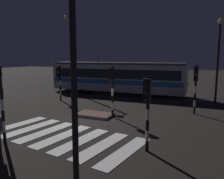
{
  "coord_description": "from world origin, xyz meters",
  "views": [
    {
      "loc": [
        6.37,
        -11.37,
        3.83
      ],
      "look_at": [
        -0.23,
        4.09,
        1.4
      ],
      "focal_mm": 36.44,
      "sensor_mm": 36.0,
      "label": 1
    }
  ],
  "objects_px": {
    "traffic_light_median_centre": "(112,84)",
    "street_lamp_trackside_right": "(219,51)",
    "traffic_light_corner_far_right": "(196,82)",
    "traffic_light_kerb_mid_left": "(0,93)",
    "tram": "(116,77)",
    "street_lamp_trackside_left": "(70,46)",
    "traffic_light_corner_far_left": "(59,77)",
    "street_lamp_near_kerb": "(67,41)",
    "traffic_light_corner_near_right": "(147,103)"
  },
  "relations": [
    {
      "from": "traffic_light_corner_far_right",
      "to": "tram",
      "type": "relative_size",
      "value": 0.23
    },
    {
      "from": "traffic_light_corner_far_right",
      "to": "traffic_light_corner_far_left",
      "type": "bearing_deg",
      "value": 178.04
    },
    {
      "from": "street_lamp_near_kerb",
      "to": "traffic_light_corner_far_left",
      "type": "bearing_deg",
      "value": 127.19
    },
    {
      "from": "traffic_light_corner_near_right",
      "to": "street_lamp_trackside_left",
      "type": "distance_m",
      "value": 16.58
    },
    {
      "from": "street_lamp_trackside_left",
      "to": "street_lamp_near_kerb",
      "type": "height_order",
      "value": "street_lamp_trackside_left"
    },
    {
      "from": "traffic_light_corner_far_right",
      "to": "traffic_light_corner_far_left",
      "type": "xyz_separation_m",
      "value": [
        -11.15,
        0.38,
        -0.11
      ]
    },
    {
      "from": "traffic_light_median_centre",
      "to": "street_lamp_trackside_right",
      "type": "xyz_separation_m",
      "value": [
        6.18,
        7.48,
        2.19
      ]
    },
    {
      "from": "street_lamp_near_kerb",
      "to": "tram",
      "type": "relative_size",
      "value": 0.46
    },
    {
      "from": "traffic_light_kerb_mid_left",
      "to": "traffic_light_corner_far_left",
      "type": "bearing_deg",
      "value": 111.42
    },
    {
      "from": "traffic_light_corner_far_right",
      "to": "street_lamp_trackside_left",
      "type": "relative_size",
      "value": 0.42
    },
    {
      "from": "street_lamp_trackside_left",
      "to": "street_lamp_trackside_right",
      "type": "distance_m",
      "value": 14.08
    },
    {
      "from": "traffic_light_corner_far_right",
      "to": "traffic_light_corner_far_left",
      "type": "height_order",
      "value": "traffic_light_corner_far_right"
    },
    {
      "from": "traffic_light_kerb_mid_left",
      "to": "traffic_light_corner_near_right",
      "type": "xyz_separation_m",
      "value": [
        6.13,
        1.57,
        -0.25
      ]
    },
    {
      "from": "street_lamp_near_kerb",
      "to": "street_lamp_trackside_left",
      "type": "bearing_deg",
      "value": 123.21
    },
    {
      "from": "traffic_light_corner_near_right",
      "to": "street_lamp_near_kerb",
      "type": "xyz_separation_m",
      "value": [
        -1.25,
        -3.55,
        2.2
      ]
    },
    {
      "from": "traffic_light_kerb_mid_left",
      "to": "street_lamp_near_kerb",
      "type": "relative_size",
      "value": 0.53
    },
    {
      "from": "traffic_light_kerb_mid_left",
      "to": "street_lamp_near_kerb",
      "type": "xyz_separation_m",
      "value": [
        4.88,
        -1.97,
        1.94
      ]
    },
    {
      "from": "street_lamp_near_kerb",
      "to": "tram",
      "type": "bearing_deg",
      "value": 107.97
    },
    {
      "from": "traffic_light_corner_far_left",
      "to": "traffic_light_corner_near_right",
      "type": "bearing_deg",
      "value": -38.15
    },
    {
      "from": "traffic_light_corner_far_left",
      "to": "tram",
      "type": "xyz_separation_m",
      "value": [
        3.08,
        5.53,
        -0.32
      ]
    },
    {
      "from": "traffic_light_corner_near_right",
      "to": "traffic_light_corner_far_right",
      "type": "bearing_deg",
      "value": 79.2
    },
    {
      "from": "traffic_light_median_centre",
      "to": "street_lamp_near_kerb",
      "type": "height_order",
      "value": "street_lamp_near_kerb"
    },
    {
      "from": "traffic_light_corner_near_right",
      "to": "street_lamp_trackside_left",
      "type": "height_order",
      "value": "street_lamp_trackside_left"
    },
    {
      "from": "street_lamp_trackside_right",
      "to": "traffic_light_corner_near_right",
      "type": "bearing_deg",
      "value": -103.16
    },
    {
      "from": "tram",
      "to": "traffic_light_kerb_mid_left",
      "type": "bearing_deg",
      "value": -87.89
    },
    {
      "from": "traffic_light_corner_far_right",
      "to": "street_lamp_trackside_right",
      "type": "xyz_separation_m",
      "value": [
        1.39,
        4.61,
        2.15
      ]
    },
    {
      "from": "traffic_light_corner_far_right",
      "to": "street_lamp_trackside_left",
      "type": "distance_m",
      "value": 13.74
    },
    {
      "from": "street_lamp_trackside_left",
      "to": "traffic_light_corner_far_left",
      "type": "bearing_deg",
      "value": -69.66
    },
    {
      "from": "traffic_light_kerb_mid_left",
      "to": "traffic_light_corner_near_right",
      "type": "bearing_deg",
      "value": 14.4
    },
    {
      "from": "tram",
      "to": "traffic_light_median_centre",
      "type": "bearing_deg",
      "value": -69.55
    },
    {
      "from": "traffic_light_kerb_mid_left",
      "to": "traffic_light_corner_far_left",
      "type": "relative_size",
      "value": 1.11
    },
    {
      "from": "traffic_light_corner_far_right",
      "to": "traffic_light_kerb_mid_left",
      "type": "relative_size",
      "value": 0.95
    },
    {
      "from": "traffic_light_corner_near_right",
      "to": "traffic_light_kerb_mid_left",
      "type": "bearing_deg",
      "value": -165.6
    },
    {
      "from": "traffic_light_corner_far_right",
      "to": "traffic_light_kerb_mid_left",
      "type": "distance_m",
      "value": 11.62
    },
    {
      "from": "street_lamp_trackside_left",
      "to": "traffic_light_corner_near_right",
      "type": "bearing_deg",
      "value": -46.24
    },
    {
      "from": "street_lamp_near_kerb",
      "to": "traffic_light_kerb_mid_left",
      "type": "bearing_deg",
      "value": 158.0
    },
    {
      "from": "street_lamp_near_kerb",
      "to": "street_lamp_trackside_right",
      "type": "height_order",
      "value": "street_lamp_trackside_right"
    },
    {
      "from": "traffic_light_corner_far_left",
      "to": "traffic_light_corner_near_right",
      "type": "xyz_separation_m",
      "value": [
        9.76,
        -7.67,
        -0.03
      ]
    },
    {
      "from": "traffic_light_kerb_mid_left",
      "to": "tram",
      "type": "height_order",
      "value": "tram"
    },
    {
      "from": "traffic_light_corner_far_right",
      "to": "street_lamp_trackside_right",
      "type": "bearing_deg",
      "value": 73.2
    },
    {
      "from": "traffic_light_corner_far_right",
      "to": "street_lamp_trackside_right",
      "type": "height_order",
      "value": "street_lamp_trackside_right"
    },
    {
      "from": "traffic_light_corner_near_right",
      "to": "street_lamp_trackside_right",
      "type": "relative_size",
      "value": 0.46
    },
    {
      "from": "street_lamp_trackside_right",
      "to": "traffic_light_kerb_mid_left",
      "type": "bearing_deg",
      "value": -123.5
    },
    {
      "from": "street_lamp_trackside_left",
      "to": "traffic_light_median_centre",
      "type": "bearing_deg",
      "value": -43.09
    },
    {
      "from": "traffic_light_median_centre",
      "to": "tram",
      "type": "relative_size",
      "value": 0.23
    },
    {
      "from": "traffic_light_corner_near_right",
      "to": "street_lamp_near_kerb",
      "type": "bearing_deg",
      "value": -109.4
    },
    {
      "from": "traffic_light_corner_far_right",
      "to": "traffic_light_median_centre",
      "type": "distance_m",
      "value": 5.59
    },
    {
      "from": "traffic_light_median_centre",
      "to": "street_lamp_trackside_left",
      "type": "bearing_deg",
      "value": 136.91
    },
    {
      "from": "traffic_light_median_centre",
      "to": "street_lamp_trackside_left",
      "type": "distance_m",
      "value": 11.16
    },
    {
      "from": "traffic_light_corner_far_left",
      "to": "traffic_light_corner_near_right",
      "type": "distance_m",
      "value": 12.41
    }
  ]
}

